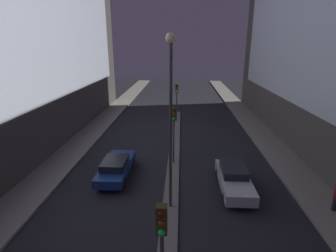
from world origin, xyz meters
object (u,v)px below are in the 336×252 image
object	(u,v)px
traffic_light_mid	(174,123)
traffic_light_far	(177,94)
car_left_lane	(116,167)
car_right_lane	(234,179)
street_lamp	(171,101)
traffic_light_near	(162,239)

from	to	relation	value
traffic_light_mid	traffic_light_far	xyz separation A→B (m)	(0.00, 11.06, 0.00)
car_left_lane	car_right_lane	size ratio (longest dim) A/B	1.02
traffic_light_mid	street_lamp	size ratio (longest dim) A/B	0.47
traffic_light_mid	traffic_light_far	distance (m)	11.06
car_left_lane	street_lamp	bearing A→B (deg)	-41.55
traffic_light_far	traffic_light_near	bearing A→B (deg)	-90.00
traffic_light_far	street_lamp	size ratio (longest dim) A/B	0.47
car_left_lane	car_right_lane	xyz separation A→B (m)	(7.51, -1.24, 0.03)
car_left_lane	car_right_lane	world-z (taller)	car_right_lane
street_lamp	car_right_lane	bearing A→B (deg)	29.06
car_right_lane	car_left_lane	bearing A→B (deg)	170.62
traffic_light_mid	car_left_lane	distance (m)	4.97
street_lamp	car_left_lane	distance (m)	7.23
car_right_lane	traffic_light_mid	bearing A→B (deg)	138.23
traffic_light_near	street_lamp	distance (m)	6.66
traffic_light_near	traffic_light_mid	size ratio (longest dim) A/B	1.00
car_right_lane	street_lamp	bearing A→B (deg)	-150.94
street_lamp	car_right_lane	distance (m)	6.73
traffic_light_far	car_right_lane	xyz separation A→B (m)	(3.76, -14.42, -2.44)
street_lamp	car_left_lane	size ratio (longest dim) A/B	1.87
street_lamp	car_right_lane	size ratio (longest dim) A/B	1.91
street_lamp	car_right_lane	xyz separation A→B (m)	(3.76, 2.09, -5.18)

